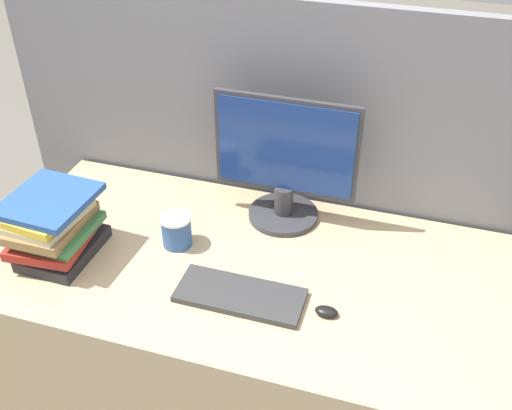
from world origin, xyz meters
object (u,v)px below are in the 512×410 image
at_px(monitor, 285,167).
at_px(keyboard, 240,295).
at_px(coffee_cup, 177,230).
at_px(mouse, 327,312).
at_px(book_stack, 55,227).

height_order(monitor, keyboard, monitor).
bearing_deg(coffee_cup, mouse, -17.72).
height_order(monitor, book_stack, monitor).
bearing_deg(book_stack, mouse, -0.82).
height_order(keyboard, coffee_cup, coffee_cup).
height_order(coffee_cup, book_stack, book_stack).
xyz_separation_m(monitor, book_stack, (-0.63, -0.40, -0.10)).
relative_size(monitor, book_stack, 1.64).
bearing_deg(monitor, keyboard, -92.24).
bearing_deg(keyboard, mouse, 1.88).
bearing_deg(monitor, book_stack, -147.28).
xyz_separation_m(monitor, coffee_cup, (-0.29, -0.25, -0.15)).
relative_size(keyboard, coffee_cup, 3.48).
xyz_separation_m(mouse, book_stack, (-0.86, 0.01, 0.09)).
relative_size(mouse, book_stack, 0.23).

